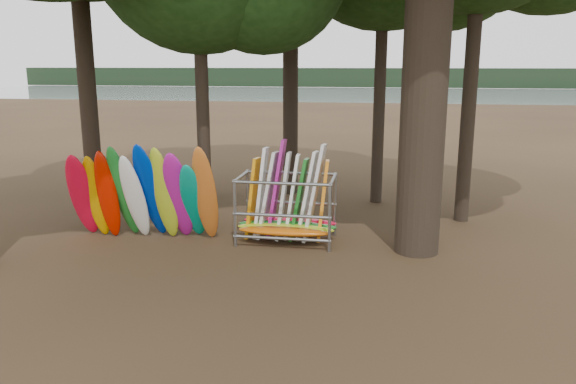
# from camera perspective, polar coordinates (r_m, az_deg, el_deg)

# --- Properties ---
(ground) EXTENTS (120.00, 120.00, 0.00)m
(ground) POSITION_cam_1_polar(r_m,az_deg,el_deg) (15.10, -3.77, -6.34)
(ground) COLOR #47331E
(ground) RESTS_ON ground
(lake) EXTENTS (160.00, 160.00, 0.00)m
(lake) POSITION_cam_1_polar(r_m,az_deg,el_deg) (74.09, 7.27, 8.98)
(lake) COLOR gray
(lake) RESTS_ON ground
(far_shore) EXTENTS (160.00, 4.00, 4.00)m
(far_shore) POSITION_cam_1_polar(r_m,az_deg,el_deg) (123.93, 8.43, 11.43)
(far_shore) COLOR black
(far_shore) RESTS_ON ground
(kayak_row) EXTENTS (4.47, 1.82, 3.02)m
(kayak_row) POSITION_cam_1_polar(r_m,az_deg,el_deg) (16.37, -14.22, -0.32)
(kayak_row) COLOR red
(kayak_row) RESTS_ON ground
(storage_rack) EXTENTS (2.87, 1.57, 2.91)m
(storage_rack) POSITION_cam_1_polar(r_m,az_deg,el_deg) (15.96, -0.15, -1.80)
(storage_rack) COLOR gray
(storage_rack) RESTS_ON ground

